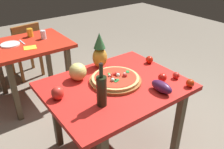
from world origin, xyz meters
The scene contains 19 objects.
display_table centered at (0.00, 0.00, 0.68)m, with size 1.16×0.91×0.78m.
background_table centered at (-0.27, 1.39, 0.65)m, with size 0.93×0.78×0.78m.
dining_chair centered at (-0.15, 2.01, 0.48)m, with size 0.45×0.45×0.85m.
pizza_board centered at (0.03, 0.03, 0.79)m, with size 0.45×0.45×0.03m, color #93572B.
pizza centered at (0.03, 0.03, 0.82)m, with size 0.41×0.41×0.06m.
wine_bottle centered at (-0.25, -0.18, 0.90)m, with size 0.08×0.08×0.34m.
pineapple_left centered at (0.08, 0.35, 0.93)m, with size 0.14×0.14×0.34m.
melon centered at (-0.21, 0.26, 0.85)m, with size 0.15×0.15×0.15m, color #DACC71.
bell_pepper centered at (-0.48, 0.09, 0.83)m, with size 0.10×0.10×0.11m, color red.
eggplant centered at (0.23, -0.31, 0.82)m, with size 0.20×0.09×0.09m, color #441B44.
tomato_near_board centered at (0.36, -0.20, 0.82)m, with size 0.07×0.07×0.07m, color red.
tomato_beside_pepper centered at (0.52, 0.13, 0.81)m, with size 0.07×0.07×0.07m, color red.
tomato_by_bottle centered at (0.49, -0.24, 0.81)m, with size 0.06×0.06×0.06m, color red.
tomato_at_corner centered at (0.48, -0.40, 0.81)m, with size 0.07×0.07×0.07m, color red.
drinking_glass_juice centered at (-0.17, 1.60, 0.83)m, with size 0.07×0.07×0.11m, color gold.
drinking_glass_water centered at (-0.06, 1.42, 0.83)m, with size 0.07×0.07×0.11m, color silver.
dinner_plate centered at (-0.46, 1.45, 0.79)m, with size 0.22×0.22×0.02m, color white.
knife_utensil centered at (-0.32, 1.45, 0.78)m, with size 0.02×0.18×0.01m, color silver.
napkin_folded centered at (-0.31, 1.22, 0.78)m, with size 0.14×0.12×0.01m, color yellow.
Camera 1 is at (-1.02, -1.35, 1.81)m, focal length 37.53 mm.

